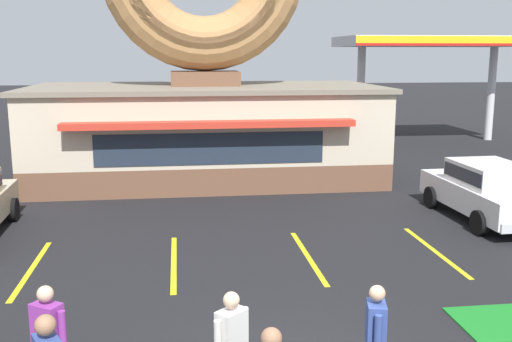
# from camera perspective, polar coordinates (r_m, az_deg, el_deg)

# --- Properties ---
(donut_shop_building) EXTENTS (12.30, 6.75, 10.96)m
(donut_shop_building) POSITION_cam_1_polar(r_m,az_deg,el_deg) (21.57, -4.88, 9.12)
(donut_shop_building) COLOR brown
(donut_shop_building) RESTS_ON ground
(car_white) EXTENTS (2.07, 4.61, 1.60)m
(car_white) POSITION_cam_1_polar(r_m,az_deg,el_deg) (17.48, 21.06, -1.58)
(car_white) COLOR silver
(car_white) RESTS_ON ground
(pedestrian_hooded_kid) EXTENTS (0.32, 0.58, 1.60)m
(pedestrian_hooded_kid) POSITION_cam_1_polar(r_m,az_deg,el_deg) (8.22, 11.30, -15.29)
(pedestrian_hooded_kid) COLOR #7F7056
(pedestrian_hooded_kid) RESTS_ON ground
(pedestrian_leather_jacket_man) EXTENTS (0.52, 0.41, 1.61)m
(pedestrian_leather_jacket_man) POSITION_cam_1_polar(r_m,az_deg,el_deg) (8.46, -19.16, -14.85)
(pedestrian_leather_jacket_man) COLOR slate
(pedestrian_leather_jacket_man) RESTS_ON ground
(gas_station_canopy) EXTENTS (9.00, 4.46, 5.30)m
(gas_station_canopy) POSITION_cam_1_polar(r_m,az_deg,el_deg) (31.99, 16.20, 11.41)
(gas_station_canopy) COLOR silver
(gas_station_canopy) RESTS_ON ground
(parking_stripe_left) EXTENTS (0.12, 3.60, 0.01)m
(parking_stripe_left) POSITION_cam_1_polar(r_m,az_deg,el_deg) (13.74, -20.59, -8.71)
(parking_stripe_left) COLOR yellow
(parking_stripe_left) RESTS_ON ground
(parking_stripe_mid_left) EXTENTS (0.12, 3.60, 0.01)m
(parking_stripe_mid_left) POSITION_cam_1_polar(r_m,az_deg,el_deg) (13.37, -7.84, -8.62)
(parking_stripe_mid_left) COLOR yellow
(parking_stripe_mid_left) RESTS_ON ground
(parking_stripe_centre) EXTENTS (0.12, 3.60, 0.01)m
(parking_stripe_centre) POSITION_cam_1_polar(r_m,az_deg,el_deg) (13.67, 4.97, -8.11)
(parking_stripe_centre) COLOR yellow
(parking_stripe_centre) RESTS_ON ground
(parking_stripe_mid_right) EXTENTS (0.12, 3.60, 0.01)m
(parking_stripe_mid_right) POSITION_cam_1_polar(r_m,az_deg,el_deg) (14.59, 16.65, -7.30)
(parking_stripe_mid_right) COLOR yellow
(parking_stripe_mid_right) RESTS_ON ground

